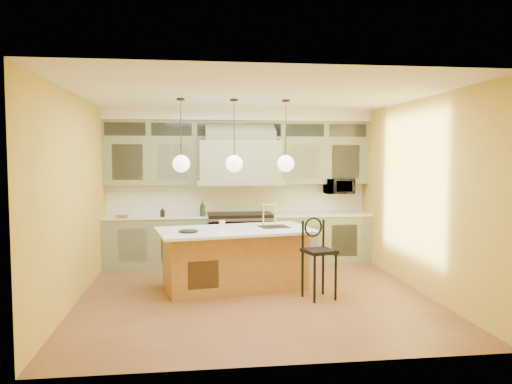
{
  "coord_description": "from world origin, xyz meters",
  "views": [
    {
      "loc": [
        -0.89,
        -7.15,
        2.03
      ],
      "look_at": [
        0.12,
        0.7,
        1.46
      ],
      "focal_mm": 35.0,
      "sensor_mm": 36.0,
      "label": 1
    }
  ],
  "objects": [
    {
      "name": "pendant_right",
      "position": [
        0.56,
        0.45,
        1.95
      ],
      "size": [
        0.26,
        0.26,
        1.11
      ],
      "color": "#2D2319",
      "rests_on": "ceiling"
    },
    {
      "name": "wall_front",
      "position": [
        0.0,
        -2.5,
        1.45
      ],
      "size": [
        5.0,
        0.0,
        5.0
      ],
      "primitive_type": "plane",
      "rotation": [
        -1.57,
        0.0,
        0.0
      ],
      "color": "gold",
      "rests_on": "ground"
    },
    {
      "name": "wall_back",
      "position": [
        0.0,
        2.5,
        1.45
      ],
      "size": [
        5.0,
        0.0,
        5.0
      ],
      "primitive_type": "plane",
      "rotation": [
        1.57,
        0.0,
        0.0
      ],
      "color": "gold",
      "rests_on": "ground"
    },
    {
      "name": "cup",
      "position": [
        -0.42,
        0.67,
        0.97
      ],
      "size": [
        0.11,
        0.11,
        0.1
      ],
      "primitive_type": "imported",
      "rotation": [
        0.0,
        0.0,
        0.04
      ],
      "color": "white",
      "rests_on": "kitchen_island"
    },
    {
      "name": "microwave",
      "position": [
        1.95,
        2.25,
        1.45
      ],
      "size": [
        0.54,
        0.37,
        0.3
      ],
      "primitive_type": "imported",
      "color": "black",
      "rests_on": "back_cabinetry"
    },
    {
      "name": "kitchen_island",
      "position": [
        -0.24,
        0.45,
        0.47
      ],
      "size": [
        2.52,
        1.65,
        1.35
      ],
      "rotation": [
        0.0,
        0.0,
        0.18
      ],
      "color": "olive",
      "rests_on": "floor"
    },
    {
      "name": "pendant_center",
      "position": [
        -0.24,
        0.45,
        1.95
      ],
      "size": [
        0.26,
        0.26,
        1.11
      ],
      "color": "#2D2319",
      "rests_on": "ceiling"
    },
    {
      "name": "oil_bottle_b",
      "position": [
        -1.42,
        1.92,
        1.03
      ],
      "size": [
        0.09,
        0.09,
        0.18
      ],
      "primitive_type": "imported",
      "rotation": [
        0.0,
        0.0,
        0.08
      ],
      "color": "black",
      "rests_on": "back_cabinetry"
    },
    {
      "name": "wall_left",
      "position": [
        -2.5,
        0.0,
        1.45
      ],
      "size": [
        0.0,
        5.0,
        5.0
      ],
      "primitive_type": "plane",
      "rotation": [
        1.57,
        0.0,
        1.57
      ],
      "color": "gold",
      "rests_on": "ground"
    },
    {
      "name": "counter_stool",
      "position": [
        0.89,
        -0.28,
        0.66
      ],
      "size": [
        0.5,
        0.5,
        1.15
      ],
      "rotation": [
        0.0,
        0.0,
        0.28
      ],
      "color": "black",
      "rests_on": "floor"
    },
    {
      "name": "oil_bottle_a",
      "position": [
        -0.7,
        1.92,
        1.08
      ],
      "size": [
        0.11,
        0.11,
        0.28
      ],
      "primitive_type": "imported",
      "rotation": [
        0.0,
        0.0,
        0.04
      ],
      "color": "black",
      "rests_on": "back_cabinetry"
    },
    {
      "name": "wall_right",
      "position": [
        2.5,
        0.0,
        1.45
      ],
      "size": [
        0.0,
        5.0,
        5.0
      ],
      "primitive_type": "plane",
      "rotation": [
        1.57,
        0.0,
        -1.57
      ],
      "color": "gold",
      "rests_on": "ground"
    },
    {
      "name": "back_cabinetry",
      "position": [
        0.0,
        2.23,
        1.43
      ],
      "size": [
        5.0,
        0.77,
        2.9
      ],
      "color": "gray",
      "rests_on": "floor"
    },
    {
      "name": "fruit_bowl",
      "position": [
        -2.11,
        1.92,
        0.98
      ],
      "size": [
        0.32,
        0.32,
        0.07
      ],
      "primitive_type": "imported",
      "rotation": [
        0.0,
        0.0,
        -0.13
      ],
      "color": "silver",
      "rests_on": "back_cabinetry"
    },
    {
      "name": "range",
      "position": [
        0.0,
        2.14,
        0.49
      ],
      "size": [
        1.2,
        0.74,
        0.96
      ],
      "color": "silver",
      "rests_on": "floor"
    },
    {
      "name": "ceiling",
      "position": [
        0.0,
        0.0,
        2.9
      ],
      "size": [
        5.0,
        5.0,
        0.0
      ],
      "primitive_type": "plane",
      "rotation": [
        3.14,
        0.0,
        0.0
      ],
      "color": "white",
      "rests_on": "wall_back"
    },
    {
      "name": "pendant_left",
      "position": [
        -1.04,
        0.45,
        1.95
      ],
      "size": [
        0.26,
        0.26,
        1.11
      ],
      "color": "#2D2319",
      "rests_on": "ceiling"
    },
    {
      "name": "floor",
      "position": [
        0.0,
        0.0,
        0.0
      ],
      "size": [
        5.0,
        5.0,
        0.0
      ],
      "primitive_type": "plane",
      "color": "brown",
      "rests_on": "ground"
    }
  ]
}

